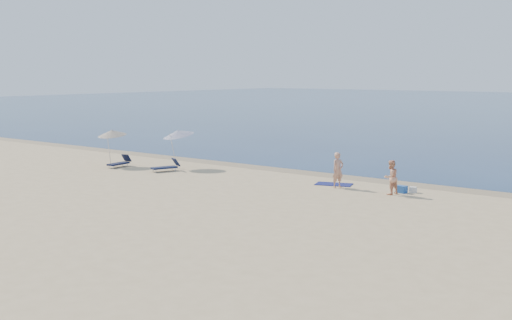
{
  "coord_description": "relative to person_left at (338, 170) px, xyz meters",
  "views": [
    {
      "loc": [
        18.85,
        -10.51,
        5.55
      ],
      "look_at": [
        -1.36,
        16.0,
        1.0
      ],
      "focal_mm": 45.0,
      "sensor_mm": 36.0,
      "label": 1
    }
  ],
  "objects": [
    {
      "name": "blue_cooler",
      "position": [
        3.05,
        0.62,
        -0.7
      ],
      "size": [
        0.52,
        0.41,
        0.34
      ],
      "primitive_type": "cube",
      "rotation": [
        0.0,
        0.0,
        -0.16
      ],
      "color": "#1D4FA0",
      "rests_on": "ground"
    },
    {
      "name": "beach_towel",
      "position": [
        -0.59,
        0.64,
        -0.85
      ],
      "size": [
        2.02,
        1.51,
        0.03
      ],
      "primitive_type": "cube",
      "rotation": [
        0.0,
        0.0,
        0.32
      ],
      "color": "#0F144D",
      "rests_on": "ground"
    },
    {
      "name": "umbrella_far",
      "position": [
        -14.58,
        -1.67,
        1.11
      ],
      "size": [
        1.94,
        1.96,
        2.29
      ],
      "rotation": [
        0.0,
        0.0,
        0.16
      ],
      "color": "silver",
      "rests_on": "ground"
    },
    {
      "name": "wet_sand_strip",
      "position": [
        -3.39,
        3.07,
        -0.86
      ],
      "size": [
        240.0,
        1.6,
        0.0
      ],
      "primitive_type": "cube",
      "color": "#847254",
      "rests_on": "ground"
    },
    {
      "name": "person_right",
      "position": [
        2.82,
        -0.07,
        -0.07
      ],
      "size": [
        0.82,
        0.93,
        1.59
      ],
      "primitive_type": "imported",
      "rotation": [
        0.0,
        0.0,
        -1.9
      ],
      "color": "tan",
      "rests_on": "ground"
    },
    {
      "name": "white_bag",
      "position": [
        3.45,
        1.01,
        -0.73
      ],
      "size": [
        0.35,
        0.32,
        0.27
      ],
      "primitive_type": "cube",
      "rotation": [
        0.0,
        0.0,
        0.17
      ],
      "color": "silver",
      "rests_on": "ground"
    },
    {
      "name": "person_left",
      "position": [
        0.0,
        0.0,
        0.0
      ],
      "size": [
        0.61,
        0.74,
        1.73
      ],
      "primitive_type": "imported",
      "rotation": [
        0.0,
        0.0,
        1.2
      ],
      "color": "tan",
      "rests_on": "ground"
    },
    {
      "name": "lounger_right",
      "position": [
        -10.39,
        -1.34,
        -0.6
      ],
      "size": [
        1.11,
        1.72,
        0.72
      ],
      "rotation": [
        0.0,
        0.0,
        -0.38
      ],
      "color": "#151E3B",
      "rests_on": "ground"
    },
    {
      "name": "umbrella_near",
      "position": [
        -10.83,
        0.13,
        1.18
      ],
      "size": [
        2.38,
        2.39,
        2.42
      ],
      "rotation": [
        0.0,
        0.0,
        -0.36
      ],
      "color": "silver",
      "rests_on": "ground"
    },
    {
      "name": "lounger_left",
      "position": [
        -13.78,
        -1.82,
        -0.61
      ],
      "size": [
        0.68,
        1.64,
        0.7
      ],
      "rotation": [
        0.0,
        0.0,
        0.1
      ],
      "color": "black",
      "rests_on": "ground"
    }
  ]
}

